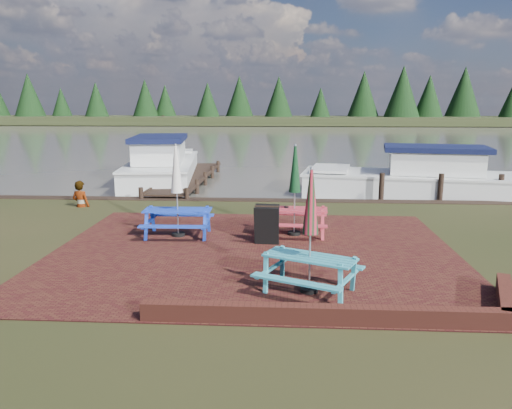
{
  "coord_description": "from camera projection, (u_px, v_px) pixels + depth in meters",
  "views": [
    {
      "loc": [
        0.69,
        -9.68,
        3.31
      ],
      "look_at": [
        0.02,
        1.47,
        1.0
      ],
      "focal_mm": 35.0,
      "sensor_mm": 36.0,
      "label": 1
    }
  ],
  "objects": [
    {
      "name": "picnic_table_blue",
      "position": [
        177.0,
        205.0,
        12.31
      ],
      "size": [
        1.69,
        1.51,
        2.29
      ],
      "rotation": [
        0.0,
        0.0,
        0.03
      ],
      "color": "#1839B6",
      "rests_on": "ground"
    },
    {
      "name": "boat_jetty",
      "position": [
        162.0,
        167.0,
        21.87
      ],
      "size": [
        3.69,
        8.15,
        2.28
      ],
      "rotation": [
        0.0,
        0.0,
        0.13
      ],
      "color": "silver",
      "rests_on": "ground"
    },
    {
      "name": "far_treeline",
      "position": [
        282.0,
        102.0,
        74.02
      ],
      "size": [
        120.0,
        10.0,
        8.1
      ],
      "color": "black",
      "rests_on": "ground"
    },
    {
      "name": "person",
      "position": [
        79.0,
        181.0,
        15.83
      ],
      "size": [
        0.69,
        0.54,
        1.66
      ],
      "primitive_type": "imported",
      "rotation": [
        0.0,
        0.0,
        2.89
      ],
      "color": "gray",
      "rests_on": "ground"
    },
    {
      "name": "water",
      "position": [
        279.0,
        138.0,
        46.34
      ],
      "size": [
        120.0,
        60.0,
        0.02
      ],
      "primitive_type": "cube",
      "color": "#48453E",
      "rests_on": "ground"
    },
    {
      "name": "picnic_table_teal",
      "position": [
        310.0,
        251.0,
        8.65
      ],
      "size": [
        2.04,
        1.95,
        2.21
      ],
      "rotation": [
        0.0,
        0.0,
        -0.44
      ],
      "color": "teal",
      "rests_on": "ground"
    },
    {
      "name": "jetty",
      "position": [
        188.0,
        177.0,
        21.38
      ],
      "size": [
        1.76,
        9.08,
        1.0
      ],
      "color": "black",
      "rests_on": "ground"
    },
    {
      "name": "brick_wall",
      "position": [
        379.0,
        311.0,
        7.65
      ],
      "size": [
        6.21,
        1.79,
        0.3
      ],
      "color": "#4C1E16",
      "rests_on": "ground"
    },
    {
      "name": "ground",
      "position": [
        251.0,
        267.0,
        10.17
      ],
      "size": [
        120.0,
        120.0,
        0.0
      ],
      "primitive_type": "plane",
      "color": "black",
      "rests_on": "ground"
    },
    {
      "name": "paving",
      "position": [
        254.0,
        252.0,
        11.15
      ],
      "size": [
        9.0,
        7.5,
        0.02
      ],
      "primitive_type": "cube",
      "color": "#391312",
      "rests_on": "ground"
    },
    {
      "name": "picnic_table_red",
      "position": [
        294.0,
        204.0,
        12.42
      ],
      "size": [
        1.72,
        1.55,
        2.27
      ],
      "rotation": [
        0.0,
        0.0,
        -0.06
      ],
      "color": "#AD2C39",
      "rests_on": "ground"
    },
    {
      "name": "chalkboard",
      "position": [
        267.0,
        225.0,
        11.69
      ],
      "size": [
        0.59,
        0.58,
        0.93
      ],
      "rotation": [
        0.0,
        0.0,
        -0.08
      ],
      "color": "black",
      "rests_on": "ground"
    },
    {
      "name": "boat_near",
      "position": [
        413.0,
        181.0,
        18.53
      ],
      "size": [
        8.08,
        3.93,
        2.09
      ],
      "rotation": [
        0.0,
        0.0,
        1.4
      ],
      "color": "silver",
      "rests_on": "ground"
    }
  ]
}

